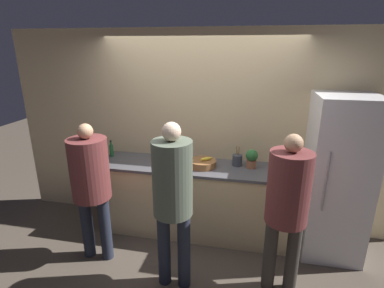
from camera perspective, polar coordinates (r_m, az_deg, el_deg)
The scene contains 14 objects.
ground_plane at distance 3.95m, azimuth -0.46°, elevation -18.90°, with size 14.00×14.00×0.00m, color #4C4238.
wall_back at distance 3.97m, azimuth 1.58°, elevation 2.37°, with size 5.20×0.06×2.60m.
counter at distance 3.99m, azimuth 0.65°, elevation -10.33°, with size 2.50×0.66×0.95m.
refrigerator at distance 3.81m, azimuth 25.80°, elevation -5.83°, with size 0.65×0.72×1.90m.
person_left at distance 3.46m, azimuth -18.75°, elevation -6.30°, with size 0.42×0.42×1.62m.
person_center at distance 2.87m, azimuth -3.69°, elevation -9.15°, with size 0.38×0.38×1.75m.
person_right at distance 2.97m, azimuth 17.69°, elevation -10.20°, with size 0.39×0.39×1.66m.
fruit_bowl at distance 3.73m, azimuth 2.08°, elevation -3.68°, with size 0.34×0.34×0.12m.
utensil_crock at distance 3.80m, azimuth 8.61°, elevation -3.01°, with size 0.12×0.12×0.25m.
bottle_green at distance 4.20m, azimuth -15.10°, elevation -1.12°, with size 0.05×0.05×0.23m.
bottle_dark at distance 3.89m, azimuth -6.64°, elevation -2.28°, with size 0.08×0.08×0.21m.
cup_yellow at distance 3.71m, azimuth 17.04°, elevation -4.70°, with size 0.08×0.08×0.08m.
cup_red at distance 3.60m, azimuth -1.75°, elevation -4.48°, with size 0.08×0.08×0.09m.
potted_plant at distance 3.74m, azimuth 11.29°, elevation -2.61°, with size 0.15×0.15×0.23m.
Camera 1 is at (0.67, -3.08, 2.38)m, focal length 28.00 mm.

